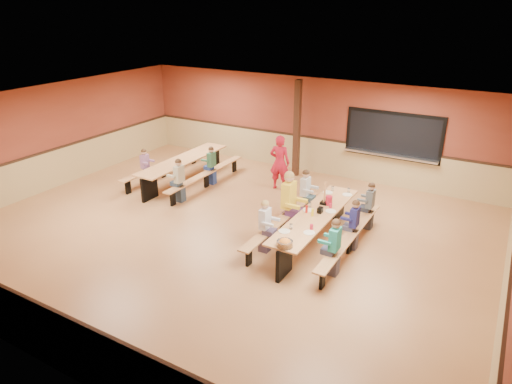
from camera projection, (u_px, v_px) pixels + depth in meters
The scene contains 23 objects.
ground at pixel (224, 231), 11.00m from camera, with size 12.00×12.00×0.00m, color #9D653B.
room_envelope at pixel (224, 205), 10.73m from camera, with size 12.04×10.04×3.02m.
kitchen_pass_through at pixel (393, 138), 13.19m from camera, with size 2.78×0.28×1.38m.
structural_post at pixel (297, 129), 14.03m from camera, with size 0.18×0.18×3.00m, color black.
cafeteria_table_main at pixel (315, 223), 10.26m from camera, with size 1.91×3.70×0.74m.
cafeteria_table_second at pixel (184, 166), 13.83m from camera, with size 1.91×3.70×0.74m.
seated_child_white_left at pixel (265, 226), 9.92m from camera, with size 0.37×0.30×1.21m, color silver, non-canonical shape.
seated_adult_yellow at pixel (289, 202), 10.79m from camera, with size 0.50×0.41×1.48m, color yellow, non-canonical shape.
seated_child_grey_left at pixel (305, 193), 11.61m from camera, with size 0.38×0.31×1.23m, color #BCBCBC, non-canonical shape.
seated_child_teal_right at pixel (334, 248), 9.05m from camera, with size 0.37×0.31×1.22m, color teal, non-canonical shape.
seated_child_navy_right at pixel (354, 225), 10.03m from camera, with size 0.35×0.28×1.16m, color #1C1B52, non-canonical shape.
seated_child_char_right at pixel (370, 206), 10.94m from camera, with size 0.35×0.29×1.17m, color #535A5E, non-canonical shape.
seated_child_purple_sec at pixel (145, 168), 13.57m from camera, with size 0.33×0.27×1.12m, color #8D5E89, non-canonical shape.
seated_child_green_sec at pixel (212, 166), 13.67m from camera, with size 0.34×0.28×1.16m, color #316345, non-canonical shape.
seated_child_tan_sec at pixel (180, 181), 12.44m from camera, with size 0.37×0.30×1.22m, color #A9A486, non-canonical shape.
standing_woman at pixel (280, 163), 13.21m from camera, with size 0.59×0.39×1.63m, color red.
punch_pitcher at pixel (329, 201), 10.60m from camera, with size 0.16×0.16×0.22m, color #B6182F.
chip_bowl at pixel (285, 243), 8.81m from camera, with size 0.32×0.32×0.15m, color orange, non-canonical shape.
napkin_dispenser at pixel (320, 210), 10.22m from camera, with size 0.10×0.14×0.13m, color black.
condiment_mustard at pixel (312, 212), 10.06m from camera, with size 0.06×0.06×0.17m, color yellow.
condiment_ketchup at pixel (307, 209), 10.22m from camera, with size 0.06×0.06×0.17m, color #B2140F.
table_paddle at pixel (324, 199), 10.63m from camera, with size 0.16×0.16×0.56m.
place_settings at pixel (316, 212), 10.15m from camera, with size 0.65×3.30×0.11m, color beige, non-canonical shape.
Camera 1 is at (5.54, -8.09, 5.12)m, focal length 32.00 mm.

